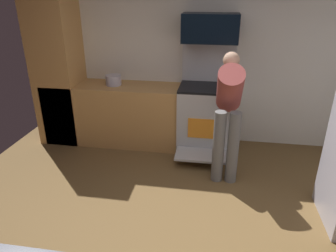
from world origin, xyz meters
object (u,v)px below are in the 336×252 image
Objects in this scene: oven_range at (206,116)px; microwave at (210,28)px; person_cook at (228,108)px; stock_pot at (114,80)px.

microwave is (0.00, 0.09, 1.20)m from oven_range.
oven_range is 0.86m from person_cook.
stock_pot is (-1.35, 0.01, 0.46)m from oven_range.
person_cook reaches higher than stock_pot.
person_cook is (0.28, -0.71, 0.39)m from oven_range.
stock_pot is at bearing 156.23° from person_cook.
microwave is at bearing 3.38° from stock_pot.
microwave is 3.28× the size of stock_pot.
oven_range is 1.21m from microwave.
person_cook is (0.28, -0.80, -0.81)m from microwave.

